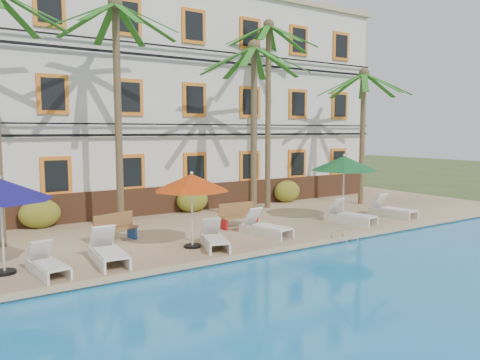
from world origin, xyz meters
TOP-DOWN VIEW (x-y plane):
  - ground at (0.00, 0.00)m, footprint 100.00×100.00m
  - pool_deck at (0.00, 5.00)m, footprint 30.00×12.00m
  - swimming_pool at (0.00, -7.00)m, footprint 26.00×12.00m
  - pool_coping at (0.00, -0.90)m, footprint 30.00×0.35m
  - hotel_building at (0.00, 9.98)m, footprint 25.40×6.44m
  - palm_b at (-2.86, 4.43)m, footprint 4.51×4.51m
  - palm_c at (2.58, 3.85)m, footprint 4.51×4.51m
  - palm_d at (4.73, 5.77)m, footprint 4.51×4.51m
  - palm_e at (9.33, 4.18)m, footprint 4.51×4.51m
  - shrub_left at (-5.21, 6.60)m, footprint 1.50×0.90m
  - shrub_mid at (1.17, 6.60)m, footprint 1.50×0.90m
  - shrub_right at (6.57, 6.60)m, footprint 1.50×0.90m
  - umbrella_blue at (-7.04, 1.11)m, footprint 2.52×2.52m
  - umbrella_red at (-1.78, 0.92)m, footprint 2.38×2.38m
  - umbrella_green at (5.37, 1.51)m, footprint 2.70×2.70m
  - lounger_a at (-6.12, 0.47)m, footprint 0.83×1.78m
  - lounger_b at (-4.51, 0.65)m, footprint 0.87×2.08m
  - lounger_c at (-1.20, 0.54)m, footprint 1.20×1.92m
  - lounger_d at (1.13, 1.04)m, footprint 1.06×2.05m
  - lounger_e at (5.20, 0.98)m, footprint 1.13×2.11m
  - lounger_f at (7.70, 0.97)m, footprint 0.93×2.05m
  - bench_left at (-3.58, 2.96)m, footprint 1.57×0.90m
  - bench_right at (1.07, 2.67)m, footprint 1.52×0.55m
  - pool_ladder at (2.90, -1.00)m, footprint 0.54×0.74m

SIDE VIEW (x-z plane):
  - ground at x=0.00m, z-range 0.00..0.00m
  - swimming_pool at x=0.00m, z-range 0.00..0.20m
  - pool_deck at x=0.00m, z-range 0.00..0.25m
  - pool_ladder at x=2.90m, z-range -0.12..0.62m
  - pool_coping at x=0.00m, z-range 0.25..0.31m
  - lounger_a at x=-6.12m, z-range 0.11..0.92m
  - lounger_c at x=-1.20m, z-range 0.10..0.95m
  - lounger_d at x=1.13m, z-range 0.09..1.01m
  - lounger_f at x=7.70m, z-range 0.08..1.02m
  - lounger_e at x=5.20m, z-range 0.08..1.03m
  - lounger_b at x=-4.51m, z-range 0.08..1.04m
  - bench_left at x=-3.58m, z-range 0.26..1.18m
  - bench_right at x=1.07m, z-range 0.26..1.18m
  - shrub_left at x=-5.21m, z-range 0.25..1.35m
  - shrub_mid at x=1.17m, z-range 0.25..1.35m
  - shrub_right at x=6.57m, z-range 0.25..1.35m
  - umbrella_red at x=-1.78m, z-range 1.09..3.47m
  - umbrella_blue at x=-7.04m, z-range 1.14..3.66m
  - umbrella_green at x=5.37m, z-range 1.21..3.91m
  - palm_e at x=9.33m, z-range 1.29..7.97m
  - palm_c at x=2.58m, z-range 1.34..8.59m
  - hotel_building at x=0.00m, z-range 0.26..10.49m
  - palm_b at x=-2.86m, z-range 1.42..9.70m
  - palm_d at x=4.73m, z-range 1.45..10.15m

